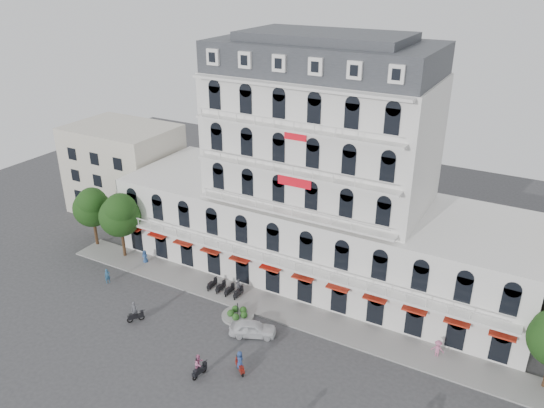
{
  "coord_description": "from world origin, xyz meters",
  "views": [
    {
      "loc": [
        20.66,
        -29.86,
        31.54
      ],
      "look_at": [
        -1.38,
        10.0,
        10.93
      ],
      "focal_mm": 35.0,
      "sensor_mm": 36.0,
      "label": 1
    }
  ],
  "objects_px": {
    "rider_west": "(135,313)",
    "rider_east": "(240,362)",
    "parked_car": "(253,329)",
    "rider_southwest": "(199,365)"
  },
  "relations": [
    {
      "from": "rider_east",
      "to": "rider_west",
      "type": "bearing_deg",
      "value": 34.41
    },
    {
      "from": "rider_west",
      "to": "rider_southwest",
      "type": "distance_m",
      "value": 10.36
    },
    {
      "from": "rider_southwest",
      "to": "rider_east",
      "type": "xyz_separation_m",
      "value": [
        2.72,
        2.03,
        -0.08
      ]
    },
    {
      "from": "rider_west",
      "to": "rider_east",
      "type": "bearing_deg",
      "value": -56.62
    },
    {
      "from": "parked_car",
      "to": "rider_west",
      "type": "xyz_separation_m",
      "value": [
        -11.01,
        -3.67,
        0.26
      ]
    },
    {
      "from": "rider_west",
      "to": "rider_east",
      "type": "relative_size",
      "value": 1.02
    },
    {
      "from": "parked_car",
      "to": "rider_east",
      "type": "relative_size",
      "value": 2.01
    },
    {
      "from": "parked_car",
      "to": "rider_west",
      "type": "height_order",
      "value": "rider_west"
    },
    {
      "from": "rider_west",
      "to": "rider_southwest",
      "type": "bearing_deg",
      "value": -69.22
    },
    {
      "from": "parked_car",
      "to": "rider_southwest",
      "type": "xyz_separation_m",
      "value": [
        -1.13,
        -6.8,
        0.41
      ]
    }
  ]
}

